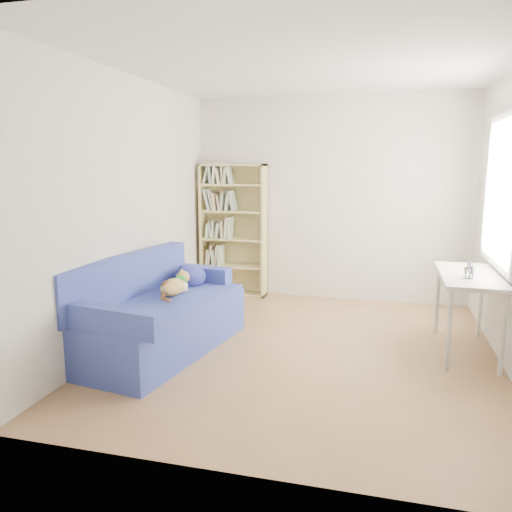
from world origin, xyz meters
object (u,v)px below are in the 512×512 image
at_px(bookshelf, 234,235).
at_px(sofa, 158,315).
at_px(desk, 469,282).
at_px(pen_cup, 469,272).

bearing_deg(bookshelf, sofa, -92.28).
bearing_deg(desk, bookshelf, 151.36).
relative_size(bookshelf, pen_cup, 10.81).
bearing_deg(pen_cup, bookshelf, 147.82).
xyz_separation_m(bookshelf, pen_cup, (2.68, -1.69, 0.00)).
distance_m(desk, pen_cup, 0.25).
xyz_separation_m(bookshelf, desk, (2.73, -1.49, -0.14)).
relative_size(sofa, pen_cup, 12.11).
distance_m(sofa, bookshelf, 2.21).
bearing_deg(bookshelf, pen_cup, -32.18).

